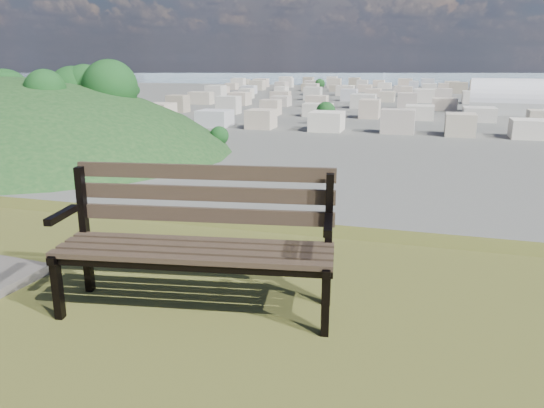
% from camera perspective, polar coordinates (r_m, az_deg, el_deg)
% --- Properties ---
extents(park_bench, '(2.06, 0.94, 1.04)m').
position_cam_1_polar(park_bench, '(3.93, -7.97, -2.95)').
color(park_bench, '#403225').
rests_on(park_bench, hilltop_mesa).
extents(arena, '(54.98, 26.10, 22.64)m').
position_cam_1_polar(arena, '(295.16, 25.73, 9.74)').
color(arena, beige).
rests_on(arena, ground).
extents(city_blocks, '(395.00, 361.00, 7.00)m').
position_cam_1_polar(city_blocks, '(396.34, 16.39, 11.42)').
color(city_blocks, beige).
rests_on(city_blocks, ground).
extents(city_trees, '(406.52, 387.20, 9.98)m').
position_cam_1_polar(city_trees, '(322.11, 11.54, 11.19)').
color(city_trees, '#2F1D17').
rests_on(city_trees, ground).
extents(bay_water, '(2400.00, 700.00, 0.12)m').
position_cam_1_polar(bay_water, '(901.60, 16.59, 13.08)').
color(bay_water, '#91AAB9').
rests_on(bay_water, ground).
extents(far_hills, '(2050.00, 340.00, 60.00)m').
position_cam_1_polar(far_hills, '(1405.49, 14.18, 14.90)').
color(far_hills, '#8394A3').
rests_on(far_hills, ground).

